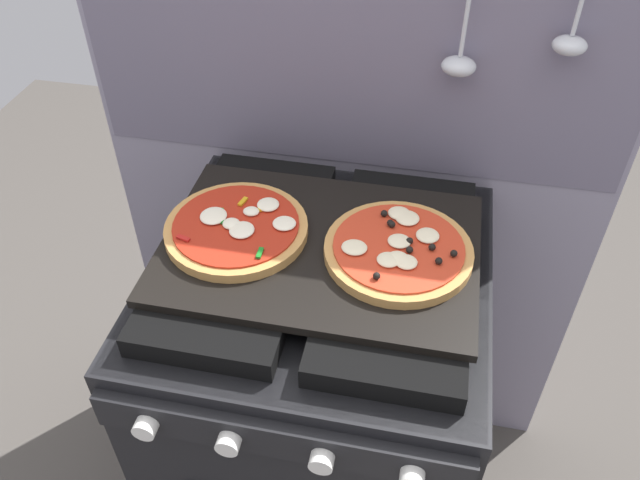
{
  "coord_description": "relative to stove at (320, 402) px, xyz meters",
  "views": [
    {
      "loc": [
        0.16,
        -0.79,
        1.64
      ],
      "look_at": [
        0.0,
        0.0,
        0.93
      ],
      "focal_mm": 35.58,
      "sensor_mm": 36.0,
      "label": 1
    }
  ],
  "objects": [
    {
      "name": "stove",
      "position": [
        0.0,
        0.0,
        0.0
      ],
      "size": [
        0.6,
        0.64,
        0.9
      ],
      "color": "black",
      "rests_on": "ground_plane"
    },
    {
      "name": "baking_tray",
      "position": [
        0.0,
        0.0,
        0.46
      ],
      "size": [
        0.54,
        0.38,
        0.02
      ],
      "primitive_type": "cube",
      "color": "black",
      "rests_on": "stove"
    },
    {
      "name": "kitchen_backsplash",
      "position": [
        0.0,
        0.34,
        0.34
      ],
      "size": [
        1.1,
        0.09,
        1.55
      ],
      "color": "gray",
      "rests_on": "ground_plane"
    },
    {
      "name": "pizza_left",
      "position": [
        -0.15,
        0.01,
        0.48
      ],
      "size": [
        0.25,
        0.25,
        0.03
      ],
      "color": "#C18947",
      "rests_on": "baking_tray"
    },
    {
      "name": "pizza_right",
      "position": [
        0.13,
        0.01,
        0.48
      ],
      "size": [
        0.25,
        0.25,
        0.03
      ],
      "color": "#C18947",
      "rests_on": "baking_tray"
    }
  ]
}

